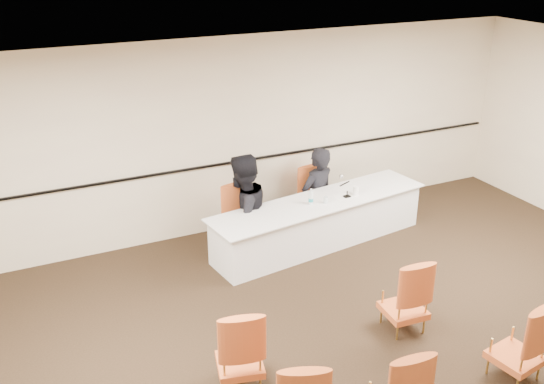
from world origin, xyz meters
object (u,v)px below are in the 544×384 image
Objects in this scene: panelist_main at (317,201)px; panelist_second_chair at (242,218)px; aud_chair_back_right at (518,339)px; water_bottle at (311,197)px; drinking_glass at (326,200)px; panelist_second at (242,218)px; panelist_main_chair at (317,198)px; aud_chair_front_left at (239,346)px; panel_table at (320,222)px; microphone at (347,188)px; coffee_cup at (356,191)px; aud_chair_front_right at (405,294)px.

panelist_main is 1.37m from panelist_second_chair.
water_bottle is at bearing 89.93° from aud_chair_back_right.
water_bottle reaches higher than drinking_glass.
drinking_glass is at bearing 129.91° from panelist_second.
aud_chair_back_right is at bearing -96.61° from panelist_main_chair.
panel_table is at bearing 59.76° from aud_chair_front_left.
panelist_main_chair is 4.07m from aud_chair_back_right.
drinking_glass is at bearing -117.57° from panelist_main_chair.
panel_table is at bearing 86.86° from aud_chair_back_right.
panelist_second_chair is 1.62m from microphone.
coffee_cup is at bearing 139.43° from panelist_second.
microphone is 3.47m from aud_chair_back_right.
aud_chair_back_right is at bearing -9.52° from aud_chair_front_left.
water_bottle reaches higher than coffee_cup.
aud_chair_back_right is at bearing -81.10° from water_bottle.
panel_table is 0.72m from coffee_cup.
panelist_main_chair reaches higher than coffee_cup.
coffee_cup is (0.77, 0.00, -0.05)m from water_bottle.
aud_chair_back_right is (-0.07, -3.45, -0.38)m from microphone.
panelist_main_chair and panelist_second_chair have the same top height.
panelist_second reaches higher than panelist_second_chair.
panelist_main_chair is 0.49× the size of panelist_second.
panelist_second_chair is (-1.09, 0.39, 0.12)m from panel_table.
aud_chair_front_right is at bearing -89.69° from water_bottle.
aud_chair_front_left is 1.00× the size of aud_chair_front_right.
panelist_second reaches higher than drinking_glass.
aud_chair_front_left is at bearing -138.75° from panelist_main_chair.
panel_table is 3.52m from aud_chair_back_right.
panelist_main_chair is (0.27, 0.57, 0.12)m from panel_table.
panelist_main_chair is 2.90m from aud_chair_front_right.
microphone is at bearing 87.45° from panelist_main.
panelist_second_chair is 1.00× the size of aud_chair_back_right.
panelist_main is 0.77m from coffee_cup.
panelist_second reaches higher than microphone.
water_bottle is 0.77m from coffee_cup.
drinking_glass is at bearing -15.87° from water_bottle.
water_bottle is 0.25× the size of aud_chair_front_left.
panelist_second_chair is at bearing 80.24° from aud_chair_front_left.
aud_chair_front_left is at bearing 32.58° from panelist_main.
drinking_glass is at bearing 58.08° from aud_chair_front_left.
panel_table is 35.04× the size of drinking_glass.
panel_table is at bearing 134.11° from panelist_second.
panel_table is 3.69× the size of aud_chair_back_right.
panelist_second is 1.25m from drinking_glass.
panelist_main_chair is at bearing 100.27° from microphone.
aud_chair_back_right reaches higher than coffee_cup.
aud_chair_back_right is (0.54, -3.45, -0.35)m from water_bottle.
panelist_main_chair and aud_chair_front_left have the same top height.
panelist_main reaches higher than drinking_glass.
panel_table is 24.76× the size of coffee_cup.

